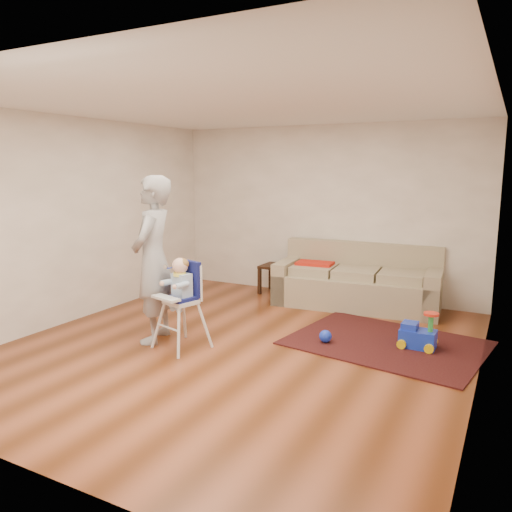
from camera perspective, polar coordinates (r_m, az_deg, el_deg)
The scene contains 9 objects.
ground at distance 5.85m, azimuth -1.85°, elevation -10.30°, with size 5.50×5.50×0.00m, color #53260E.
room_envelope at distance 5.95m, azimuth 0.57°, elevation 8.51°, with size 5.04×5.52×2.72m.
sofa at distance 7.52m, azimuth 11.45°, elevation -2.27°, with size 2.44×1.16×0.91m.
side_table at distance 8.23m, azimuth 2.32°, elevation -2.63°, with size 0.47×0.47×0.47m, color black, non-canonical shape.
area_rug at distance 6.13m, azimuth 14.64°, elevation -9.59°, with size 2.13×1.59×0.02m, color black.
ride_on_toy at distance 6.00m, azimuth 18.05°, elevation -7.95°, with size 0.39×0.28×0.43m, color #1834CF, non-canonical shape.
toy_ball at distance 5.96m, azimuth 7.94°, elevation -9.07°, with size 0.15×0.15×0.15m, color #1834CF.
high_chair at distance 5.73m, azimuth -8.55°, elevation -5.53°, with size 0.60×0.60×1.06m.
adult at distance 5.94m, azimuth -11.66°, elevation -0.43°, with size 0.71×0.47×1.95m, color gray.
Camera 1 is at (2.72, -4.77, 2.03)m, focal length 35.00 mm.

